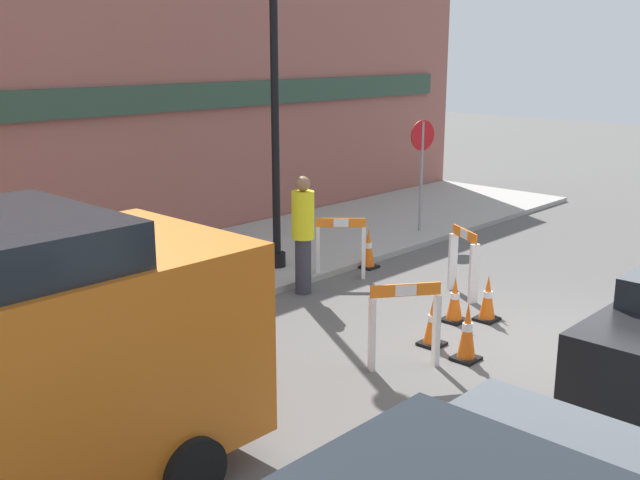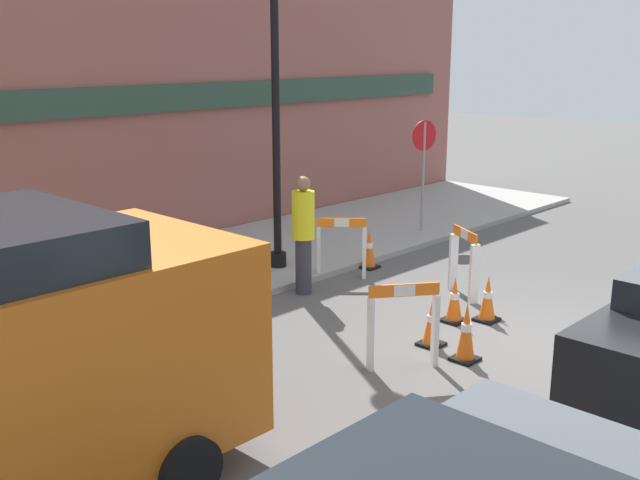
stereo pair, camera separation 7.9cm
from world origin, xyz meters
TOP-DOWN VIEW (x-y plane):
  - ground_plane at (0.00, 0.00)m, footprint 60.00×60.00m
  - sidewalk_slab at (0.00, 6.34)m, footprint 18.00×3.67m
  - storefront_facade at (0.00, 8.25)m, footprint 18.00×0.22m
  - streetlamp_post at (-0.11, 5.36)m, footprint 0.44×0.44m
  - stop_sign at (3.64, 5.12)m, footprint 0.59×0.15m
  - barricade_0 at (0.37, 4.35)m, footprint 0.64×0.69m
  - barricade_1 at (-2.68, 3.93)m, footprint 0.49×0.85m
  - barricade_2 at (-1.79, 1.42)m, footprint 0.76×0.61m
  - barricade_3 at (0.95, 2.38)m, footprint 0.48×0.71m
  - traffic_cone_0 at (-0.99, 1.57)m, footprint 0.30×0.30m
  - traffic_cone_1 at (0.28, 1.54)m, footprint 0.30×0.30m
  - traffic_cone_2 at (1.14, 4.40)m, footprint 0.30×0.30m
  - traffic_cone_3 at (-0.07, 1.85)m, footprint 0.30×0.30m
  - traffic_cone_4 at (-1.10, 0.99)m, footprint 0.30×0.30m
  - person_worker at (-0.61, 4.25)m, footprint 0.42×0.42m

SIDE VIEW (x-z plane):
  - ground_plane at x=0.00m, z-range 0.00..0.00m
  - sidewalk_slab at x=0.00m, z-range 0.00..0.10m
  - traffic_cone_0 at x=-0.99m, z-range -0.01..0.62m
  - traffic_cone_3 at x=-0.07m, z-range -0.01..0.63m
  - traffic_cone_1 at x=0.28m, z-range -0.01..0.65m
  - traffic_cone_2 at x=1.14m, z-range -0.01..0.69m
  - traffic_cone_4 at x=-1.10m, z-range -0.01..0.73m
  - barricade_1 at x=-2.68m, z-range 0.04..1.01m
  - barricade_0 at x=0.37m, z-range 0.04..1.05m
  - barricade_3 at x=0.95m, z-range 0.03..1.09m
  - barricade_2 at x=-1.79m, z-range 0.04..1.08m
  - person_worker at x=-0.61m, z-range 0.08..1.91m
  - stop_sign at x=3.64m, z-range 0.48..2.71m
  - storefront_facade at x=0.00m, z-range 0.00..5.50m
  - streetlamp_post at x=-0.11m, z-range 0.88..6.51m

